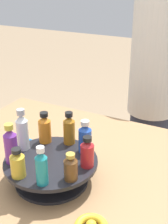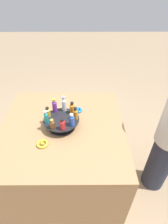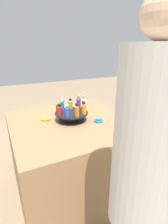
{
  "view_description": "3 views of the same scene",
  "coord_description": "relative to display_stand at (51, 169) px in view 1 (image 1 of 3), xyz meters",
  "views": [
    {
      "loc": [
        -0.69,
        -0.47,
        1.41
      ],
      "look_at": [
        0.2,
        -0.01,
        0.95
      ],
      "focal_mm": 50.0,
      "sensor_mm": 36.0,
      "label": 1
    },
    {
      "loc": [
        0.18,
        -1.09,
        1.82
      ],
      "look_at": [
        0.19,
        -0.01,
        0.95
      ],
      "focal_mm": 28.0,
      "sensor_mm": 36.0,
      "label": 2
    },
    {
      "loc": [
        1.36,
        -0.56,
        1.41
      ],
      "look_at": [
        0.29,
        -0.02,
        0.96
      ],
      "focal_mm": 28.0,
      "sensor_mm": 36.0,
      "label": 3
    }
  ],
  "objects": [
    {
      "name": "bottle_orange",
      "position": [
        0.09,
        0.08,
        0.09
      ],
      "size": [
        0.04,
        0.04,
        0.11
      ],
      "color": "orange",
      "rests_on": "display_stand"
    },
    {
      "name": "person_figure",
      "position": [
        0.94,
        -0.07,
        -0.03
      ],
      "size": [
        0.27,
        0.27,
        1.58
      ],
      "rotation": [
        0.0,
        0.0,
        3.07
      ],
      "color": "#282D42",
      "rests_on": "ground_plane"
    },
    {
      "name": "bottle_clear",
      "position": [
        0.02,
        0.12,
        0.1
      ],
      "size": [
        0.04,
        0.04,
        0.14
      ],
      "color": "silver",
      "rests_on": "display_stand"
    },
    {
      "name": "display_stand",
      "position": [
        0.0,
        0.0,
        0.0
      ],
      "size": [
        0.3,
        0.3,
        0.08
      ],
      "color": "black",
      "rests_on": "party_table"
    },
    {
      "name": "ribbon_bow_blue",
      "position": [
        0.13,
        0.21,
        -0.04
      ],
      "size": [
        0.08,
        0.08,
        0.03
      ],
      "color": "blue",
      "rests_on": "party_table"
    },
    {
      "name": "bottle_blue",
      "position": [
        0.09,
        -0.07,
        0.09
      ],
      "size": [
        0.04,
        0.04,
        0.11
      ],
      "color": "#234CAD",
      "rests_on": "display_stand"
    },
    {
      "name": "bottle_teal",
      "position": [
        -0.11,
        -0.04,
        0.09
      ],
      "size": [
        0.03,
        0.03,
        0.12
      ],
      "color": "teal",
      "rests_on": "display_stand"
    },
    {
      "name": "bottle_amber",
      "position": [
        0.12,
        0.0,
        0.09
      ],
      "size": [
        0.04,
        0.04,
        0.12
      ],
      "color": "#AD6B19",
      "rests_on": "display_stand"
    },
    {
      "name": "bottle_red",
      "position": [
        0.02,
        -0.12,
        0.08
      ],
      "size": [
        0.04,
        0.04,
        0.1
      ],
      "color": "#B21E23",
      "rests_on": "display_stand"
    },
    {
      "name": "bottle_gold",
      "position": [
        -0.11,
        0.04,
        0.08
      ],
      "size": [
        0.04,
        0.04,
        0.09
      ],
      "color": "gold",
      "rests_on": "display_stand"
    },
    {
      "name": "bottle_brown",
      "position": [
        -0.06,
        -0.1,
        0.07
      ],
      "size": [
        0.04,
        0.04,
        0.08
      ],
      "color": "brown",
      "rests_on": "display_stand"
    },
    {
      "name": "bottle_purple",
      "position": [
        -0.06,
        0.1,
        0.09
      ],
      "size": [
        0.04,
        0.04,
        0.13
      ],
      "color": "#702D93",
      "rests_on": "display_stand"
    }
  ]
}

